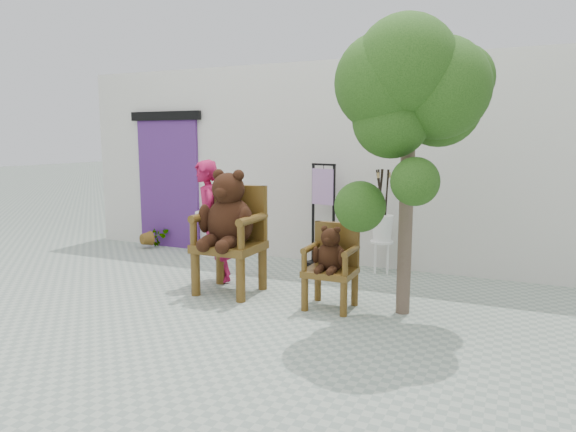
% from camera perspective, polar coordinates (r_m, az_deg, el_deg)
% --- Properties ---
extents(ground_plane, '(60.00, 60.00, 0.00)m').
position_cam_1_polar(ground_plane, '(5.57, -3.94, -11.02)').
color(ground_plane, gray).
rests_on(ground_plane, ground).
extents(back_wall, '(9.00, 1.00, 3.00)m').
position_cam_1_polar(back_wall, '(8.12, 6.37, 5.93)').
color(back_wall, silver).
rests_on(back_wall, ground).
extents(doorway, '(1.40, 0.11, 2.33)m').
position_cam_1_polar(doorway, '(9.08, -13.11, 3.91)').
color(doorway, '#4C236B').
rests_on(doorway, ground).
extents(chair_big, '(0.74, 0.80, 1.51)m').
position_cam_1_polar(chair_big, '(6.24, -6.48, -0.71)').
color(chair_big, '#4A310F').
rests_on(chair_big, ground).
extents(chair_small, '(0.53, 0.50, 0.93)m').
position_cam_1_polar(chair_small, '(5.70, 4.86, -4.69)').
color(chair_small, '#4A310F').
rests_on(chair_small, ground).
extents(person, '(0.64, 0.69, 1.59)m').
position_cam_1_polar(person, '(6.75, -8.30, -0.64)').
color(person, '#991240').
rests_on(person, ground).
extents(cafe_table, '(0.60, 0.60, 0.70)m').
position_cam_1_polar(cafe_table, '(8.39, -8.20, -1.31)').
color(cafe_table, white).
rests_on(cafe_table, ground).
extents(display_stand, '(0.52, 0.44, 1.51)m').
position_cam_1_polar(display_stand, '(7.53, 3.90, -1.25)').
color(display_stand, black).
rests_on(display_stand, ground).
extents(stool_bucket, '(0.32, 0.32, 1.45)m').
position_cam_1_polar(stool_bucket, '(7.26, 10.41, -1.28)').
color(stool_bucket, white).
rests_on(stool_bucket, ground).
extents(tree, '(1.46, 1.62, 3.02)m').
position_cam_1_polar(tree, '(5.31, 13.88, 12.90)').
color(tree, '#4B3A2D').
rests_on(tree, ground).
extents(potted_plant, '(0.48, 0.46, 0.43)m').
position_cam_1_polar(potted_plant, '(9.14, -14.72, -2.14)').
color(potted_plant, '#17380F').
rests_on(potted_plant, ground).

